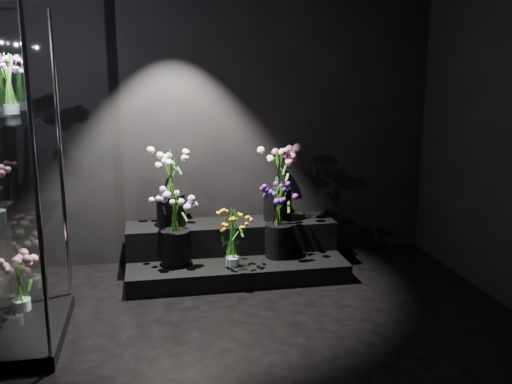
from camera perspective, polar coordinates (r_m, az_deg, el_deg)
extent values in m
plane|color=black|center=(3.91, 1.44, -15.98)|extent=(4.00, 4.00, 0.00)
plane|color=black|center=(5.42, -2.96, 7.68)|extent=(4.00, 0.00, 4.00)
plane|color=black|center=(1.61, 16.93, -5.19)|extent=(4.00, 0.00, 4.00)
cube|color=black|center=(5.24, -2.10, -7.32)|extent=(1.93, 0.86, 0.16)
cube|color=black|center=(5.37, -2.47, -4.39)|extent=(1.93, 0.43, 0.27)
cube|color=black|center=(4.41, -22.56, -12.75)|extent=(0.62, 1.03, 0.10)
cube|color=white|center=(4.14, -23.53, -2.41)|extent=(0.56, 0.97, 0.01)
cylinder|color=white|center=(4.95, -2.36, -6.19)|extent=(0.12, 0.12, 0.22)
cylinder|color=black|center=(5.02, -7.98, -5.51)|extent=(0.26, 0.26, 0.31)
cylinder|color=black|center=(5.17, 2.28, -4.86)|extent=(0.25, 0.25, 0.30)
cylinder|color=black|center=(5.23, -8.50, -1.77)|extent=(0.26, 0.26, 0.30)
cylinder|color=black|center=(5.38, 2.16, -1.19)|extent=(0.26, 0.26, 0.30)
cylinder|color=white|center=(4.18, -23.32, 8.43)|extent=(0.11, 0.11, 0.19)
cylinder|color=white|center=(4.57, -22.48, -9.49)|extent=(0.14, 0.14, 0.24)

